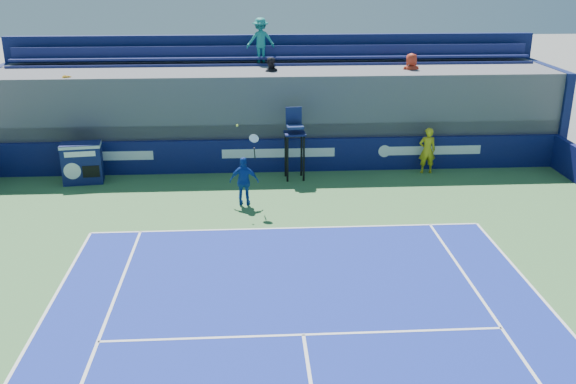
{
  "coord_description": "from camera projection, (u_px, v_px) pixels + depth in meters",
  "views": [
    {
      "loc": [
        -1.0,
        -4.79,
        7.2
      ],
      "look_at": [
        0.0,
        11.5,
        1.25
      ],
      "focal_mm": 40.0,
      "sensor_mm": 36.0,
      "label": 1
    }
  ],
  "objects": [
    {
      "name": "stadium_seating",
      "position": [
        276.0,
        108.0,
        24.34
      ],
      "size": [
        21.0,
        4.05,
        5.1
      ],
      "color": "#55555A",
      "rests_on": "ground"
    },
    {
      "name": "match_clock",
      "position": [
        82.0,
        162.0,
        21.63
      ],
      "size": [
        1.4,
        0.88,
        1.4
      ],
      "color": "#0F174F",
      "rests_on": "ground"
    },
    {
      "name": "ball_person",
      "position": [
        427.0,
        150.0,
        22.6
      ],
      "size": [
        0.61,
        0.41,
        1.65
      ],
      "primitive_type": "imported",
      "rotation": [
        0.0,
        0.0,
        3.12
      ],
      "color": "gold",
      "rests_on": "apron"
    },
    {
      "name": "umpire_chair",
      "position": [
        295.0,
        136.0,
        21.79
      ],
      "size": [
        0.74,
        0.74,
        2.48
      ],
      "color": "black",
      "rests_on": "ground"
    },
    {
      "name": "back_hoarding",
      "position": [
        278.0,
        155.0,
        22.84
      ],
      "size": [
        20.4,
        0.21,
        1.2
      ],
      "color": "#0D124A",
      "rests_on": "ground"
    },
    {
      "name": "tennis_player",
      "position": [
        244.0,
        181.0,
        19.65
      ],
      "size": [
        0.94,
        0.5,
        2.57
      ],
      "color": "#123898",
      "rests_on": "apron"
    }
  ]
}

